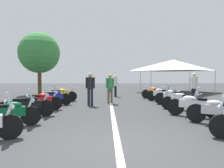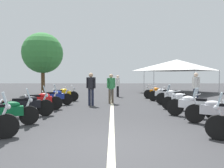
{
  "view_description": "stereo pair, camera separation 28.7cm",
  "coord_description": "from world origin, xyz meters",
  "px_view_note": "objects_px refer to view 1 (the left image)",
  "views": [
    {
      "loc": [
        -4.71,
        0.26,
        1.62
      ],
      "look_at": [
        5.34,
        0.0,
        1.22
      ],
      "focal_mm": 33.8,
      "sensor_mm": 36.0,
      "label": 1
    },
    {
      "loc": [
        -4.71,
        -0.02,
        1.62
      ],
      "look_at": [
        5.34,
        0.0,
        1.22
      ],
      "focal_mm": 33.8,
      "sensor_mm": 36.0,
      "label": 2
    }
  ],
  "objects_px": {
    "motorcycle_right_row_3": "(183,100)",
    "bystander_1": "(115,84)",
    "motorcycle_left_row_1": "(8,113)",
    "traffic_cone_2": "(2,107)",
    "motorcycle_left_row_4": "(53,97)",
    "event_tent": "(173,65)",
    "motorcycle_right_row_2": "(193,105)",
    "motorcycle_right_row_4": "(173,97)",
    "bystander_0": "(110,86)",
    "roadside_tree_0": "(39,53)",
    "motorcycle_left_row_2": "(27,105)",
    "bystander_2": "(194,85)",
    "motorcycle_left_row_5": "(60,94)",
    "motorcycle_right_row_6": "(156,92)",
    "bystander_3": "(90,86)",
    "motorcycle_left_row_3": "(40,101)",
    "motorcycle_right_row_5": "(162,94)",
    "motorcycle_right_row_1": "(219,111)",
    "traffic_cone_0": "(10,107)"
  },
  "relations": [
    {
      "from": "motorcycle_right_row_3",
      "to": "bystander_1",
      "type": "distance_m",
      "value": 7.0
    },
    {
      "from": "motorcycle_left_row_1",
      "to": "traffic_cone_2",
      "type": "relative_size",
      "value": 3.09
    },
    {
      "from": "motorcycle_left_row_4",
      "to": "event_tent",
      "type": "distance_m",
      "value": 13.44
    },
    {
      "from": "motorcycle_right_row_2",
      "to": "motorcycle_right_row_4",
      "type": "bearing_deg",
      "value": -58.61
    },
    {
      "from": "motorcycle_right_row_4",
      "to": "bystander_0",
      "type": "distance_m",
      "value": 3.58
    },
    {
      "from": "roadside_tree_0",
      "to": "traffic_cone_2",
      "type": "bearing_deg",
      "value": -172.04
    },
    {
      "from": "motorcycle_left_row_2",
      "to": "bystander_2",
      "type": "distance_m",
      "value": 9.01
    },
    {
      "from": "motorcycle_left_row_5",
      "to": "motorcycle_right_row_6",
      "type": "distance_m",
      "value": 6.49
    },
    {
      "from": "motorcycle_right_row_6",
      "to": "roadside_tree_0",
      "type": "xyz_separation_m",
      "value": [
        3.88,
        9.24,
        3.13
      ]
    },
    {
      "from": "motorcycle_right_row_3",
      "to": "roadside_tree_0",
      "type": "xyz_separation_m",
      "value": [
        8.65,
        9.39,
        3.12
      ]
    },
    {
      "from": "motorcycle_left_row_1",
      "to": "roadside_tree_0",
      "type": "height_order",
      "value": "roadside_tree_0"
    },
    {
      "from": "motorcycle_right_row_4",
      "to": "bystander_3",
      "type": "relative_size",
      "value": 1.07
    },
    {
      "from": "motorcycle_right_row_4",
      "to": "traffic_cone_2",
      "type": "xyz_separation_m",
      "value": [
        -2.32,
        8.15,
        -0.18
      ]
    },
    {
      "from": "motorcycle_left_row_5",
      "to": "bystander_2",
      "type": "distance_m",
      "value": 8.04
    },
    {
      "from": "motorcycle_right_row_6",
      "to": "bystander_2",
      "type": "distance_m",
      "value": 3.07
    },
    {
      "from": "motorcycle_left_row_3",
      "to": "motorcycle_right_row_5",
      "type": "bearing_deg",
      "value": 8.31
    },
    {
      "from": "motorcycle_left_row_5",
      "to": "event_tent",
      "type": "bearing_deg",
      "value": 18.31
    },
    {
      "from": "motorcycle_right_row_2",
      "to": "motorcycle_left_row_4",
      "type": "bearing_deg",
      "value": 8.36
    },
    {
      "from": "traffic_cone_2",
      "to": "bystander_0",
      "type": "bearing_deg",
      "value": -56.36
    },
    {
      "from": "bystander_0",
      "to": "roadside_tree_0",
      "type": "bearing_deg",
      "value": 16.46
    },
    {
      "from": "motorcycle_right_row_3",
      "to": "motorcycle_right_row_6",
      "type": "height_order",
      "value": "motorcycle_right_row_3"
    },
    {
      "from": "roadside_tree_0",
      "to": "motorcycle_left_row_2",
      "type": "bearing_deg",
      "value": -165.13
    },
    {
      "from": "traffic_cone_2",
      "to": "roadside_tree_0",
      "type": "distance_m",
      "value": 9.97
    },
    {
      "from": "motorcycle_left_row_1",
      "to": "bystander_1",
      "type": "xyz_separation_m",
      "value": [
        9.52,
        -3.77,
        0.51
      ]
    },
    {
      "from": "motorcycle_right_row_5",
      "to": "traffic_cone_2",
      "type": "distance_m",
      "value": 8.9
    },
    {
      "from": "motorcycle_right_row_2",
      "to": "motorcycle_left_row_2",
      "type": "bearing_deg",
      "value": 34.88
    },
    {
      "from": "motorcycle_right_row_1",
      "to": "bystander_1",
      "type": "height_order",
      "value": "bystander_1"
    },
    {
      "from": "traffic_cone_2",
      "to": "bystander_2",
      "type": "relative_size",
      "value": 0.34
    },
    {
      "from": "motorcycle_left_row_4",
      "to": "motorcycle_right_row_2",
      "type": "bearing_deg",
      "value": -53.42
    },
    {
      "from": "motorcycle_left_row_3",
      "to": "motorcycle_right_row_3",
      "type": "distance_m",
      "value": 6.64
    },
    {
      "from": "motorcycle_right_row_3",
      "to": "motorcycle_right_row_4",
      "type": "relative_size",
      "value": 1.03
    },
    {
      "from": "motorcycle_right_row_1",
      "to": "traffic_cone_0",
      "type": "relative_size",
      "value": 2.98
    },
    {
      "from": "roadside_tree_0",
      "to": "motorcycle_right_row_5",
      "type": "bearing_deg",
      "value": -120.1
    },
    {
      "from": "motorcycle_left_row_5",
      "to": "motorcycle_right_row_3",
      "type": "xyz_separation_m",
      "value": [
        -3.34,
        -6.47,
        0.01
      ]
    },
    {
      "from": "motorcycle_left_row_3",
      "to": "motorcycle_right_row_4",
      "type": "distance_m",
      "value": 6.91
    },
    {
      "from": "motorcycle_right_row_4",
      "to": "motorcycle_right_row_6",
      "type": "xyz_separation_m",
      "value": [
        3.12,
        0.21,
        -0.01
      ]
    },
    {
      "from": "motorcycle_left_row_4",
      "to": "motorcycle_left_row_5",
      "type": "xyz_separation_m",
      "value": [
        1.76,
        0.01,
        -0.0
      ]
    },
    {
      "from": "motorcycle_right_row_6",
      "to": "bystander_0",
      "type": "height_order",
      "value": "bystander_0"
    },
    {
      "from": "motorcycle_left_row_2",
      "to": "motorcycle_left_row_4",
      "type": "height_order",
      "value": "motorcycle_left_row_2"
    },
    {
      "from": "event_tent",
      "to": "motorcycle_right_row_3",
      "type": "bearing_deg",
      "value": 164.6
    },
    {
      "from": "motorcycle_left_row_4",
      "to": "motorcycle_right_row_2",
      "type": "relative_size",
      "value": 1.07
    },
    {
      "from": "motorcycle_right_row_1",
      "to": "motorcycle_right_row_2",
      "type": "relative_size",
      "value": 1.01
    },
    {
      "from": "motorcycle_right_row_2",
      "to": "bystander_0",
      "type": "height_order",
      "value": "bystander_0"
    },
    {
      "from": "bystander_2",
      "to": "event_tent",
      "type": "bearing_deg",
      "value": -128.16
    },
    {
      "from": "motorcycle_right_row_2",
      "to": "bystander_1",
      "type": "distance_m",
      "value": 8.48
    },
    {
      "from": "bystander_0",
      "to": "bystander_3",
      "type": "distance_m",
      "value": 1.4
    },
    {
      "from": "motorcycle_left_row_4",
      "to": "event_tent",
      "type": "bearing_deg",
      "value": 18.26
    },
    {
      "from": "motorcycle_left_row_2",
      "to": "motorcycle_right_row_2",
      "type": "distance_m",
      "value": 6.5
    },
    {
      "from": "roadside_tree_0",
      "to": "event_tent",
      "type": "relative_size",
      "value": 0.87
    },
    {
      "from": "motorcycle_right_row_4",
      "to": "event_tent",
      "type": "relative_size",
      "value": 0.31
    }
  ]
}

